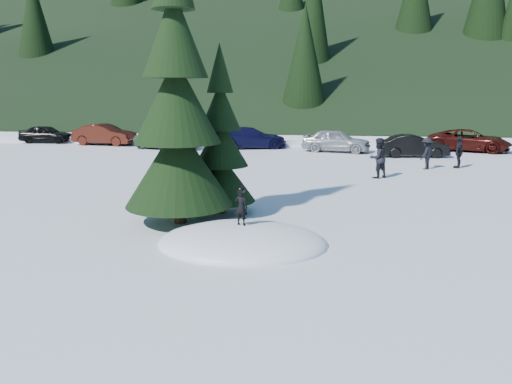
# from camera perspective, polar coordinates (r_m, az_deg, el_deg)

# --- Properties ---
(ground) EXTENTS (200.00, 200.00, 0.00)m
(ground) POSITION_cam_1_polar(r_m,az_deg,el_deg) (13.15, -1.53, -5.92)
(ground) COLOR white
(ground) RESTS_ON ground
(snow_mound) EXTENTS (4.48, 3.52, 0.96)m
(snow_mound) POSITION_cam_1_polar(r_m,az_deg,el_deg) (13.15, -1.53, -5.92)
(snow_mound) COLOR white
(snow_mound) RESTS_ON ground
(forest_hillside) EXTENTS (200.00, 60.00, 25.00)m
(forest_hillside) POSITION_cam_1_polar(r_m,az_deg,el_deg) (66.93, 6.08, 19.12)
(forest_hillside) COLOR black
(forest_hillside) RESTS_ON ground
(spruce_tall) EXTENTS (3.20, 3.20, 8.60)m
(spruce_tall) POSITION_cam_1_polar(r_m,az_deg,el_deg) (14.79, -9.05, 9.02)
(spruce_tall) COLOR black
(spruce_tall) RESTS_ON ground
(spruce_short) EXTENTS (2.20, 2.20, 5.37)m
(spruce_short) POSITION_cam_1_polar(r_m,az_deg,el_deg) (16.00, -4.04, 4.97)
(spruce_short) COLOR black
(spruce_short) RESTS_ON ground
(child_skier) EXTENTS (0.41, 0.34, 0.97)m
(child_skier) POSITION_cam_1_polar(r_m,az_deg,el_deg) (13.00, -1.70, -1.73)
(child_skier) COLOR black
(child_skier) RESTS_ON snow_mound
(adult_0) EXTENTS (1.11, 1.07, 1.81)m
(adult_0) POSITION_cam_1_polar(r_m,az_deg,el_deg) (23.06, 13.76, 3.79)
(adult_0) COLOR black
(adult_0) RESTS_ON ground
(adult_1) EXTENTS (0.77, 1.02, 1.61)m
(adult_1) POSITION_cam_1_polar(r_m,az_deg,el_deg) (27.23, 22.17, 4.24)
(adult_1) COLOR black
(adult_1) RESTS_ON ground
(adult_2) EXTENTS (1.07, 1.17, 1.58)m
(adult_2) POSITION_cam_1_polar(r_m,az_deg,el_deg) (26.27, 18.91, 4.19)
(adult_2) COLOR black
(adult_2) RESTS_ON ground
(car_0) EXTENTS (3.84, 1.65, 1.29)m
(car_0) POSITION_cam_1_polar(r_m,az_deg,el_deg) (39.96, -22.86, 6.13)
(car_0) COLOR black
(car_0) RESTS_ON ground
(car_1) EXTENTS (4.60, 2.04, 1.47)m
(car_1) POSITION_cam_1_polar(r_m,az_deg,el_deg) (37.08, -16.90, 6.30)
(car_1) COLOR #37110A
(car_1) RESTS_ON ground
(car_2) EXTENTS (4.93, 3.25, 1.26)m
(car_2) POSITION_cam_1_polar(r_m,az_deg,el_deg) (33.76, -9.99, 5.95)
(car_2) COLOR #4C4F54
(car_2) RESTS_ON ground
(car_3) EXTENTS (5.26, 3.21, 1.42)m
(car_3) POSITION_cam_1_polar(r_m,az_deg,el_deg) (33.52, -0.72, 6.23)
(car_3) COLOR black
(car_3) RESTS_ON ground
(car_4) EXTENTS (4.52, 2.57, 1.45)m
(car_4) POSITION_cam_1_polar(r_m,az_deg,el_deg) (32.04, 9.16, 5.84)
(car_4) COLOR #94989C
(car_4) RESTS_ON ground
(car_5) EXTENTS (4.05, 1.75, 1.30)m
(car_5) POSITION_cam_1_polar(r_m,az_deg,el_deg) (30.77, 17.59, 5.05)
(car_5) COLOR black
(car_5) RESTS_ON ground
(car_6) EXTENTS (5.46, 3.77, 1.39)m
(car_6) POSITION_cam_1_polar(r_m,az_deg,el_deg) (34.77, 23.17, 5.45)
(car_6) COLOR #360D09
(car_6) RESTS_ON ground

